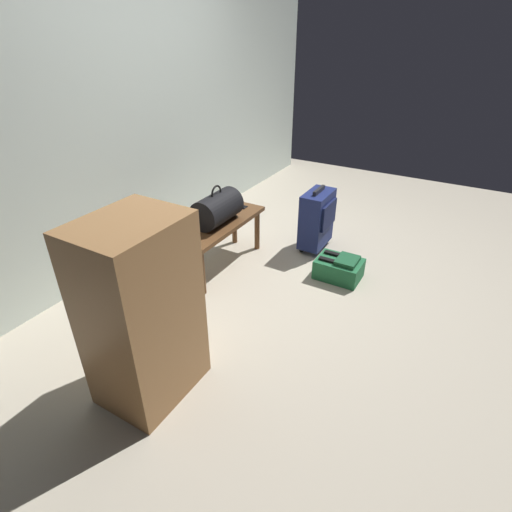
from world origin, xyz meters
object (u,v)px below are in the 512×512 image
(cell_phone, at_px, (239,206))
(side_cabinet, at_px, (142,313))
(bench, at_px, (219,229))
(suitcase_upright_navy, at_px, (317,219))
(backpack_green, at_px, (339,268))
(duffel_bag_black, at_px, (217,209))

(cell_phone, bearing_deg, side_cabinet, -164.72)
(bench, xyz_separation_m, suitcase_upright_navy, (0.73, -0.62, -0.04))
(backpack_green, height_order, side_cabinet, side_cabinet)
(duffel_bag_black, xyz_separation_m, cell_phone, (0.39, 0.03, -0.13))
(bench, xyz_separation_m, cell_phone, (0.38, 0.03, 0.07))
(backpack_green, bearing_deg, bench, 108.63)
(backpack_green, bearing_deg, duffel_bag_black, 109.28)
(bench, relative_size, cell_phone, 6.94)
(bench, distance_m, backpack_green, 1.09)
(cell_phone, relative_size, suitcase_upright_navy, 0.23)
(bench, distance_m, duffel_bag_black, 0.20)
(suitcase_upright_navy, bearing_deg, side_cabinet, 175.46)
(duffel_bag_black, bearing_deg, bench, 0.00)
(duffel_bag_black, bearing_deg, suitcase_upright_navy, -39.79)
(bench, distance_m, side_cabinet, 1.46)
(cell_phone, xyz_separation_m, suitcase_upright_navy, (0.35, -0.65, -0.12))
(duffel_bag_black, xyz_separation_m, side_cabinet, (-1.36, -0.45, -0.01))
(duffel_bag_black, distance_m, backpack_green, 1.16)
(backpack_green, relative_size, side_cabinet, 0.35)
(duffel_bag_black, bearing_deg, side_cabinet, -161.62)
(suitcase_upright_navy, distance_m, backpack_green, 0.59)
(suitcase_upright_navy, bearing_deg, cell_phone, 118.50)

